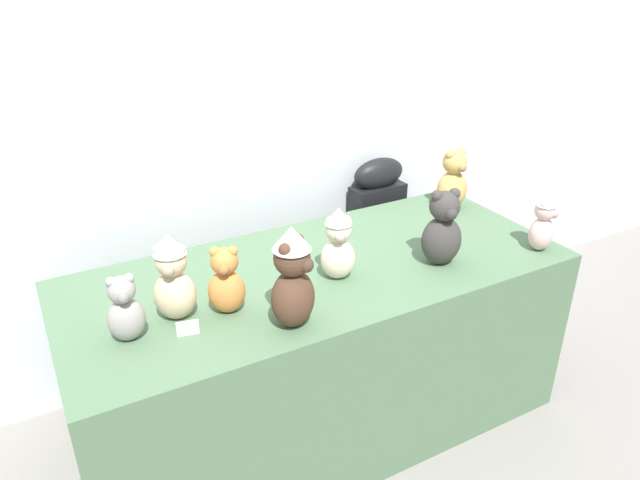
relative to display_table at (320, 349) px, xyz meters
The scene contains 13 objects.
ground_plane 0.45m from the display_table, 90.00° to the right, with size 10.00×10.00×0.00m, color gray.
wall_back 1.13m from the display_table, 90.00° to the left, with size 7.00×0.08×2.60m, color silver.
display_table is the anchor object (origin of this frame).
instrument_case 0.83m from the display_table, 40.81° to the left, with size 0.28×0.13×0.94m.
teddy_bear_honey 0.99m from the display_table, 14.74° to the left, with size 0.16×0.14×0.29m.
teddy_bear_ginger 0.65m from the display_table, 165.07° to the right, with size 0.16×0.15×0.24m.
teddy_bear_cocoa 0.67m from the display_table, 131.71° to the right, with size 0.21×0.20×0.35m.
teddy_bear_sand 0.78m from the display_table, behind, with size 0.18×0.17×0.30m.
teddy_bear_cream 0.52m from the display_table, 75.20° to the right, with size 0.16×0.15×0.28m.
teddy_bear_ash 0.89m from the display_table, behind, with size 0.12×0.11×0.23m.
teddy_bear_charcoal 0.70m from the display_table, 23.45° to the right, with size 0.18×0.16×0.31m.
teddy_bear_blush 1.03m from the display_table, 18.54° to the right, with size 0.14×0.13×0.25m.
name_card_front_left 0.72m from the display_table, 162.68° to the right, with size 0.07×0.01×0.05m, color white.
Camera 1 is at (-0.95, -1.48, 1.86)m, focal length 33.16 mm.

